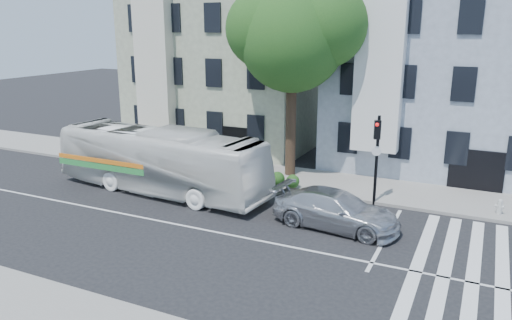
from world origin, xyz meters
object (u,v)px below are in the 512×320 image
Objects in this scene: sedan at (336,210)px; fire_hydrant at (500,206)px; traffic_signal at (377,148)px; bus at (160,160)px.

fire_hydrant is (6.18, 4.19, -0.27)m from sedan.
traffic_signal is at bearing -171.01° from fire_hydrant.
sedan is 7.72× the size of fire_hydrant.
bus is 2.19× the size of sedan.
sedan is 1.26× the size of traffic_signal.
sedan is at bearing -126.51° from traffic_signal.
traffic_signal reaches higher than sedan.
sedan is 7.47m from fire_hydrant.
traffic_signal is at bearing -8.60° from sedan.
bus is 2.76× the size of traffic_signal.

